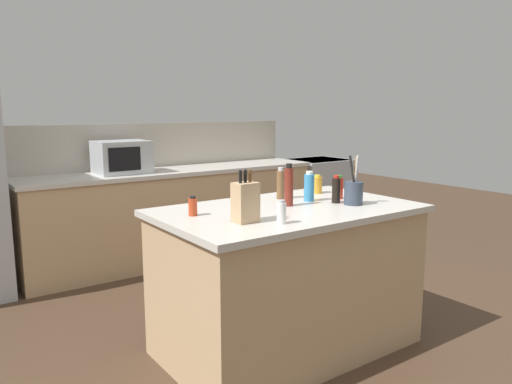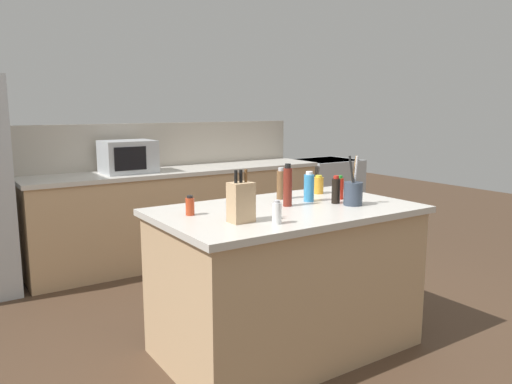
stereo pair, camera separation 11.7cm
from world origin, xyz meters
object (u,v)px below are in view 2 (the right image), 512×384
Objects in this scene: honey_jar at (318,185)px; soy_sauce_bottle at (336,190)px; pepper_grinder at (281,184)px; range_oven at (325,196)px; microwave at (128,157)px; knife_block at (241,202)px; utensil_crock at (353,193)px; salt_shaker at (277,213)px; spice_jar_paprika at (190,206)px; hot_sauce_bottle at (340,188)px; vinegar_bottle at (288,186)px; dish_soap_bottle at (309,187)px.

honey_jar is 0.74× the size of soy_sauce_bottle.
range_oven is at bearing 42.32° from pepper_grinder.
microwave is 1.68× the size of knife_block.
utensil_crock is at bearing -65.05° from soy_sauce_bottle.
pepper_grinder is 0.74m from salt_shaker.
spice_jar_paprika is 0.64× the size of soy_sauce_bottle.
hot_sauce_bottle reaches higher than spice_jar_paprika.
pepper_grinder is (-2.13, -1.94, 0.58)m from range_oven.
soy_sauce_bottle is (0.96, -0.20, 0.03)m from spice_jar_paprika.
range_oven is 1.89× the size of microwave.
honey_jar is at bearing 27.86° from vinegar_bottle.
dish_soap_bottle is 1.56× the size of salt_shaker.
spice_jar_paprika is at bearing 171.29° from vinegar_bottle.
range_oven is at bearing 46.24° from dish_soap_bottle.
knife_block is 2.47× the size of spice_jar_paprika.
soy_sauce_bottle is (0.80, 0.12, -0.03)m from knife_block.
knife_block is at bearing -63.79° from spice_jar_paprika.
utensil_crock is 0.30m from dish_soap_bottle.
dish_soap_bottle is 0.70m from salt_shaker.
microwave reaches higher than vinegar_bottle.
salt_shaker is (-0.82, -0.61, -0.00)m from honey_jar.
soy_sauce_bottle reaches higher than honey_jar.
knife_block reaches higher than dish_soap_bottle.
hot_sauce_bottle is at bearing -12.31° from dish_soap_bottle.
knife_block reaches higher than salt_shaker.
knife_block is 0.96m from hot_sauce_bottle.
dish_soap_bottle is 1.10× the size of soy_sauce_bottle.
knife_block is 2.23× the size of salt_shaker.
range_oven is 4.54× the size of dish_soap_bottle.
honey_jar is at bearing 7.77° from spice_jar_paprika.
microwave is 2.41× the size of dish_soap_bottle.
microwave is 2.52m from salt_shaker.
range_oven is at bearing 44.30° from salt_shaker.
dish_soap_bottle is at bearing -3.20° from spice_jar_paprika.
vinegar_bottle is at bearing 46.23° from salt_shaker.
vinegar_bottle is at bearing -136.01° from range_oven.
utensil_crock is at bearing -29.51° from vinegar_bottle.
dish_soap_bottle is 0.33m from honey_jar.
honey_jar is at bearing -132.74° from range_oven.
utensil_crock is 0.50m from pepper_grinder.
dish_soap_bottle is 0.23m from vinegar_bottle.
soy_sauce_bottle is at bearing -75.10° from microwave.
dish_soap_bottle is (-0.15, 0.26, 0.01)m from utensil_crock.
salt_shaker is 0.80× the size of hot_sauce_bottle.
microwave is 3.01× the size of hot_sauce_bottle.
salt_shaker is at bearing -127.98° from pepper_grinder.
honey_jar is 0.36m from pepper_grinder.
soy_sauce_bottle reaches higher than range_oven.
honey_jar is 0.83× the size of hot_sauce_bottle.
pepper_grinder is 1.68× the size of salt_shaker.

